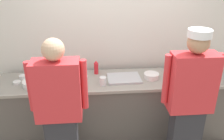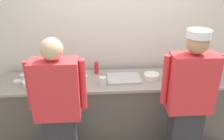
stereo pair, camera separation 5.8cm
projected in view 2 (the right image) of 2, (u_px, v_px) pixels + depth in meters
name	position (u px, v px, depth m)	size (l,w,h in m)	color
wall_back	(115.00, 33.00, 3.45)	(5.08, 0.10, 2.87)	silver
prep_counter	(117.00, 107.00, 3.43)	(3.24, 0.67, 0.92)	#56514C
chef_near_left	(58.00, 110.00, 2.57)	(0.62, 0.24, 1.71)	#2D2D33
chef_center	(189.00, 102.00, 2.65)	(0.63, 0.24, 1.76)	#2D2D33
plate_stack_front	(32.00, 83.00, 3.06)	(0.23, 0.23, 0.07)	white
plate_stack_rear	(151.00, 76.00, 3.24)	(0.21, 0.21, 0.07)	white
mixing_bowl_steel	(196.00, 74.00, 3.24)	(0.35, 0.35, 0.12)	#B7BABF
sheet_tray	(124.00, 78.00, 3.24)	(0.44, 0.34, 0.02)	#B7BABF
squeeze_bottle_primary	(206.00, 67.00, 3.37)	(0.05, 0.05, 0.21)	orange
squeeze_bottle_secondary	(96.00, 67.00, 3.37)	(0.06, 0.06, 0.20)	red
ramekin_red_sauce	(23.00, 76.00, 3.27)	(0.10, 0.10, 0.05)	white
ramekin_orange_sauce	(51.00, 75.00, 3.31)	(0.09, 0.09, 0.05)	white
ramekin_yellow_sauce	(17.00, 82.00, 3.13)	(0.10, 0.10, 0.04)	white
ramekin_green_sauce	(85.00, 77.00, 3.25)	(0.08, 0.08, 0.04)	white
deli_cup	(103.00, 81.00, 3.07)	(0.09, 0.09, 0.11)	white
chefs_knife	(63.00, 81.00, 3.16)	(0.28, 0.03, 0.02)	#B7BABF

